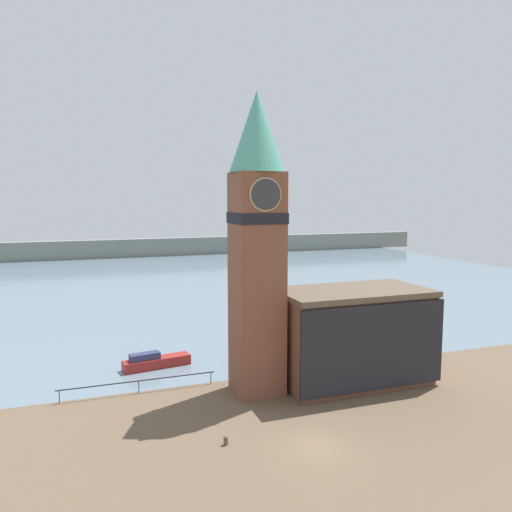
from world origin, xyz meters
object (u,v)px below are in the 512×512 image
object	(u,v)px
pier_building	(353,335)
boat_near	(155,361)
clock_tower	(257,237)
mooring_bollard_near	(226,440)

from	to	relation	value
pier_building	boat_near	distance (m)	19.32
clock_tower	boat_near	xyz separation A→B (m)	(-7.38, 9.02, -12.75)
pier_building	mooring_bollard_near	world-z (taller)	pier_building
boat_near	mooring_bollard_near	bearing A→B (deg)	-91.38
mooring_bollard_near	pier_building	bearing A→B (deg)	27.96
pier_building	mooring_bollard_near	distance (m)	16.46
clock_tower	mooring_bollard_near	bearing A→B (deg)	-122.45
mooring_bollard_near	clock_tower	bearing A→B (deg)	57.55
clock_tower	mooring_bollard_near	world-z (taller)	clock_tower
clock_tower	boat_near	size ratio (longest dim) A/B	3.74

